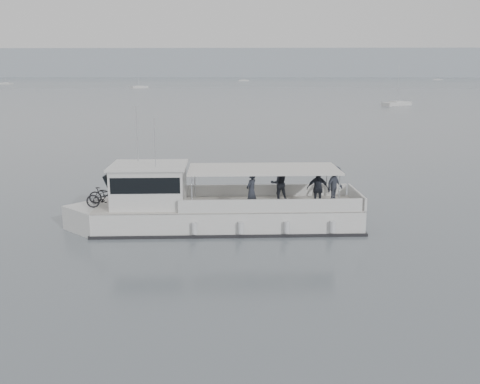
{
  "coord_description": "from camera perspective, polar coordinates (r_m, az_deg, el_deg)",
  "views": [
    {
      "loc": [
        -3.64,
        -18.98,
        6.74
      ],
      "look_at": [
        -4.25,
        3.56,
        1.6
      ],
      "focal_mm": 40.0,
      "sensor_mm": 36.0,
      "label": 1
    }
  ],
  "objects": [
    {
      "name": "ground",
      "position": [
        20.47,
        11.8,
        -6.67
      ],
      "size": [
        1400.0,
        1400.0,
        0.0
      ],
      "primitive_type": "plane",
      "color": "slate",
      "rests_on": "ground"
    },
    {
      "name": "headland",
      "position": [
        579.04,
        1.96,
        13.56
      ],
      "size": [
        1400.0,
        90.0,
        28.0
      ],
      "primitive_type": "cube",
      "color": "#939EA8",
      "rests_on": "ground"
    },
    {
      "name": "tour_boat",
      "position": [
        23.33,
        -4.01,
        -1.71
      ],
      "size": [
        13.04,
        3.87,
        5.43
      ],
      "rotation": [
        0.0,
        0.0,
        0.06
      ],
      "color": "silver",
      "rests_on": "ground"
    },
    {
      "name": "moored_fleet",
      "position": [
        231.29,
        -4.76,
        11.22
      ],
      "size": [
        431.23,
        342.83,
        11.2
      ],
      "color": "silver",
      "rests_on": "ground"
    }
  ]
}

